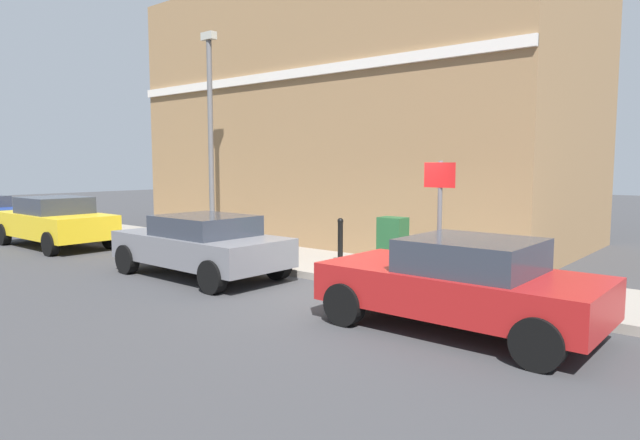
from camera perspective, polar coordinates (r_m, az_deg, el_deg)
The scene contains 10 objects.
ground at distance 10.08m, azimuth 3.65°, elevation -7.96°, with size 80.00×80.00×0.00m, color #38383A.
sidewalk at distance 15.50m, azimuth -10.28°, elevation -2.91°, with size 2.56×30.00×0.15m, color gray.
corner_building at distance 17.88m, azimuth 4.57°, elevation 10.37°, with size 7.01×13.02×7.66m.
car_red at distance 8.21m, azimuth 14.39°, elevation -6.28°, with size 1.95×3.93×1.35m.
car_grey at distance 12.01m, azimuth -12.13°, elevation -2.43°, with size 1.98×4.07×1.32m.
car_yellow at distance 17.74m, azimuth -25.62°, elevation -0.10°, with size 1.93×4.18×1.45m.
utility_cabinet at distance 11.58m, azimuth 7.48°, elevation -2.76°, with size 0.46×0.61×1.15m.
bollard_near_cabinet at distance 12.48m, azimuth 2.11°, elevation -2.00°, with size 0.14×0.14×1.04m.
street_sign at distance 9.98m, azimuth 12.21°, elevation 1.45°, with size 0.08×0.60×2.30m.
lamppost at distance 15.38m, azimuth -11.20°, elevation 9.06°, with size 0.20×0.44×5.72m.
Camera 1 is at (-7.93, -5.74, 2.39)m, focal length 31.08 mm.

